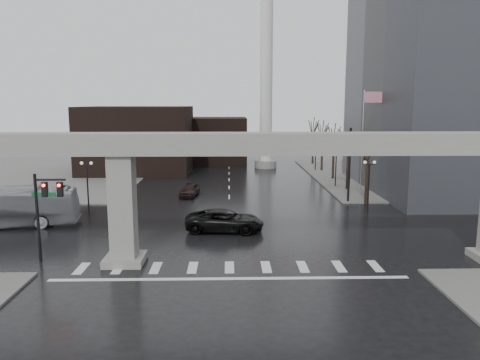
{
  "coord_description": "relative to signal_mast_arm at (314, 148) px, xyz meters",
  "views": [
    {
      "loc": [
        -0.0,
        -30.16,
        10.64
      ],
      "look_at": [
        0.87,
        6.69,
        4.5
      ],
      "focal_mm": 35.0,
      "sensor_mm": 36.0,
      "label": 1
    }
  ],
  "objects": [
    {
      "name": "sidewalk_ne",
      "position": [
        17.01,
        17.2,
        -5.75
      ],
      "size": [
        28.0,
        36.0,
        0.15
      ],
      "primitive_type": "cube",
      "color": "#63615E",
      "rests_on": "ground"
    },
    {
      "name": "lamp_left_1",
      "position": [
        -22.49,
        9.2,
        -2.36
      ],
      "size": [
        1.22,
        0.32,
        5.11
      ],
      "color": "black",
      "rests_on": "ground"
    },
    {
      "name": "lamp_left_0",
      "position": [
        -22.49,
        -4.8,
        -2.36
      ],
      "size": [
        1.22,
        0.32,
        5.11
      ],
      "color": "black",
      "rests_on": "ground"
    },
    {
      "name": "tree_right_1",
      "position": [
        5.54,
        7.22,
        -2.98
      ],
      "size": [
        1.09,
        1.61,
        7.67
      ],
      "color": "black",
      "rests_on": "ground"
    },
    {
      "name": "far_car",
      "position": [
        -13.54,
        3.73,
        -5.09
      ],
      "size": [
        2.32,
        4.51,
        1.47
      ],
      "primitive_type": "imported",
      "rotation": [
        0.0,
        0.0,
        -0.14
      ],
      "color": "black",
      "rests_on": "ground"
    },
    {
      "name": "tree_right_2",
      "position": [
        5.54,
        15.22,
        -2.91
      ],
      "size": [
        1.1,
        1.63,
        7.85
      ],
      "color": "black",
      "rests_on": "ground"
    },
    {
      "name": "signal_mast_arm",
      "position": [
        0.0,
        0.0,
        0.0
      ],
      "size": [
        12.12,
        0.43,
        8.0
      ],
      "color": "black",
      "rests_on": "ground"
    },
    {
      "name": "office_tower",
      "position": [
        19.01,
        7.2,
        15.17
      ],
      "size": [
        22.0,
        26.0,
        42.0
      ],
      "primitive_type": "cube",
      "color": "slate",
      "rests_on": "ground"
    },
    {
      "name": "flagpole_assembly",
      "position": [
        6.3,
        3.2,
        1.7
      ],
      "size": [
        2.06,
        0.12,
        12.0
      ],
      "color": "silver",
      "rests_on": "ground"
    },
    {
      "name": "lamp_right_0",
      "position": [
        4.51,
        -4.8,
        -2.36
      ],
      "size": [
        1.22,
        0.32,
        5.11
      ],
      "color": "black",
      "rests_on": "ground"
    },
    {
      "name": "smokestack",
      "position": [
        -2.99,
        27.2,
        7.52
      ],
      "size": [
        3.6,
        3.6,
        30.0
      ],
      "color": "silver",
      "rests_on": "ground"
    },
    {
      "name": "elevated_guideway",
      "position": [
        -7.73,
        -18.8,
        1.05
      ],
      "size": [
        48.0,
        2.6,
        8.7
      ],
      "color": "gray",
      "rests_on": "ground"
    },
    {
      "name": "building_far_mid",
      "position": [
        -10.99,
        33.2,
        -1.83
      ],
      "size": [
        10.0,
        10.0,
        8.0
      ],
      "primitive_type": "cube",
      "color": "black",
      "rests_on": "ground"
    },
    {
      "name": "tree_right_4",
      "position": [
        5.54,
        31.22,
        -2.79
      ],
      "size": [
        1.12,
        1.69,
        8.19
      ],
      "color": "black",
      "rests_on": "ground"
    },
    {
      "name": "tree_right_3",
      "position": [
        5.54,
        23.22,
        -2.85
      ],
      "size": [
        1.11,
        1.66,
        8.02
      ],
      "color": "black",
      "rests_on": "ground"
    },
    {
      "name": "signal_left_pole",
      "position": [
        -21.24,
        -18.3,
        -1.76
      ],
      "size": [
        2.3,
        0.3,
        6.0
      ],
      "color": "black",
      "rests_on": "ground"
    },
    {
      "name": "tree_right_0",
      "position": [
        5.54,
        -0.78,
        -3.04
      ],
      "size": [
        1.09,
        1.58,
        7.5
      ],
      "color": "black",
      "rests_on": "ground"
    },
    {
      "name": "lamp_right_2",
      "position": [
        4.51,
        23.2,
        -2.36
      ],
      "size": [
        1.22,
        0.32,
        5.11
      ],
      "color": "black",
      "rests_on": "ground"
    },
    {
      "name": "ground",
      "position": [
        -8.99,
        -18.8,
        -5.83
      ],
      "size": [
        160.0,
        160.0,
        0.0
      ],
      "primitive_type": "plane",
      "color": "black",
      "rests_on": "ground"
    },
    {
      "name": "lamp_left_2",
      "position": [
        -22.49,
        23.2,
        -2.36
      ],
      "size": [
        1.22,
        0.32,
        5.11
      ],
      "color": "black",
      "rests_on": "ground"
    },
    {
      "name": "pickup_truck",
      "position": [
        -9.37,
        -11.09,
        -4.92
      ],
      "size": [
        6.74,
        3.57,
        1.81
      ],
      "primitive_type": "imported",
      "rotation": [
        0.0,
        0.0,
        1.48
      ],
      "color": "black",
      "rests_on": "ground"
    },
    {
      "name": "building_far_left",
      "position": [
        -22.99,
        23.2,
        -0.83
      ],
      "size": [
        16.0,
        14.0,
        10.0
      ],
      "primitive_type": "cube",
      "color": "black",
      "rests_on": "ground"
    },
    {
      "name": "sidewalk_nw",
      "position": [
        -34.99,
        17.2,
        -5.75
      ],
      "size": [
        28.0,
        36.0,
        0.15
      ],
      "primitive_type": "cube",
      "color": "#63615E",
      "rests_on": "ground"
    },
    {
      "name": "city_bus",
      "position": [
        -28.37,
        -9.24,
        -4.12
      ],
      "size": [
        12.54,
        4.73,
        3.41
      ],
      "primitive_type": "imported",
      "rotation": [
        0.0,
        0.0,
        1.73
      ],
      "color": "#A9A9AD",
      "rests_on": "ground"
    },
    {
      "name": "lamp_right_1",
      "position": [
        4.51,
        9.2,
        -2.36
      ],
      "size": [
        1.22,
        0.32,
        5.11
      ],
      "color": "black",
      "rests_on": "ground"
    }
  ]
}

